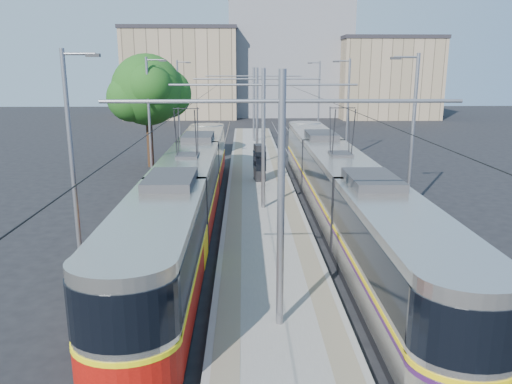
{
  "coord_description": "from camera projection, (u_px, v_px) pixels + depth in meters",
  "views": [
    {
      "loc": [
        -0.98,
        -16.76,
        7.34
      ],
      "look_at": [
        -0.42,
        6.08,
        1.6
      ],
      "focal_mm": 35.0,
      "sensor_mm": 36.0,
      "label": 1
    }
  ],
  "objects": [
    {
      "name": "building_left",
      "position": [
        183.0,
        73.0,
        74.42
      ],
      "size": [
        16.32,
        12.24,
        12.94
      ],
      "color": "#9D866A",
      "rests_on": "ground"
    },
    {
      "name": "catenary",
      "position": [
        260.0,
        114.0,
        30.68
      ],
      "size": [
        9.2,
        70.0,
        7.0
      ],
      "color": "gray",
      "rests_on": "platform"
    },
    {
      "name": "building_right",
      "position": [
        386.0,
        78.0,
        73.36
      ],
      "size": [
        14.28,
        10.2,
        11.6
      ],
      "color": "#9D866A",
      "rests_on": "ground"
    },
    {
      "name": "platform",
      "position": [
        258.0,
        174.0,
        34.51
      ],
      "size": [
        4.0,
        50.0,
        0.3
      ],
      "primitive_type": "cube",
      "color": "gray",
      "rests_on": "ground"
    },
    {
      "name": "tram_right",
      "position": [
        339.0,
        184.0,
        23.95
      ],
      "size": [
        2.43,
        30.02,
        5.5
      ],
      "color": "black",
      "rests_on": "ground"
    },
    {
      "name": "tactile_strip_right",
      "position": [
        279.0,
        172.0,
        34.51
      ],
      "size": [
        0.7,
        50.0,
        0.01
      ],
      "primitive_type": "cube",
      "color": "gray",
      "rests_on": "platform"
    },
    {
      "name": "tree",
      "position": [
        153.0,
        91.0,
        36.7
      ],
      "size": [
        5.72,
        5.29,
        8.31
      ],
      "color": "#382314",
      "rests_on": "ground"
    },
    {
      "name": "shelter",
      "position": [
        260.0,
        162.0,
        31.58
      ],
      "size": [
        0.81,
        1.14,
        2.31
      ],
      "rotation": [
        0.0,
        0.0,
        0.17
      ],
      "color": "black",
      "rests_on": "platform"
    },
    {
      "name": "tram_left",
      "position": [
        189.0,
        189.0,
        23.6
      ],
      "size": [
        2.43,
        27.94,
        5.5
      ],
      "color": "black",
      "rests_on": "ground"
    },
    {
      "name": "tactile_strip_left",
      "position": [
        237.0,
        172.0,
        34.44
      ],
      "size": [
        0.7,
        50.0,
        0.01
      ],
      "primitive_type": "cube",
      "color": "gray",
      "rests_on": "platform"
    },
    {
      "name": "street_lamps",
      "position": [
        257.0,
        110.0,
        37.41
      ],
      "size": [
        15.18,
        38.22,
        8.0
      ],
      "color": "gray",
      "rests_on": "ground"
    },
    {
      "name": "building_centre",
      "position": [
        288.0,
        58.0,
        78.13
      ],
      "size": [
        18.36,
        14.28,
        17.41
      ],
      "color": "slate",
      "rests_on": "ground"
    },
    {
      "name": "rails",
      "position": [
        258.0,
        176.0,
        34.54
      ],
      "size": [
        8.71,
        70.0,
        0.03
      ],
      "color": "gray",
      "rests_on": "ground"
    },
    {
      "name": "ground",
      "position": [
        272.0,
        276.0,
        18.06
      ],
      "size": [
        160.0,
        160.0,
        0.0
      ],
      "primitive_type": "plane",
      "color": "black",
      "rests_on": "ground"
    },
    {
      "name": "track_arrow",
      "position": [
        158.0,
        317.0,
        15.07
      ],
      "size": [
        1.2,
        5.0,
        0.01
      ],
      "primitive_type": "cube",
      "color": "silver",
      "rests_on": "ground"
    }
  ]
}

